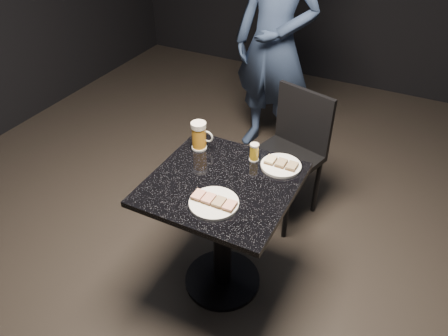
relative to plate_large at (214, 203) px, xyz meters
The scene contains 10 objects.
floor 0.78m from the plate_large, 104.57° to the left, with size 6.00×6.00×0.00m, color black.
plate_large is the anchor object (origin of this frame).
plate_small 0.45m from the plate_large, 67.78° to the left, with size 0.21×0.21×0.01m, color white.
patron 1.68m from the plate_large, 102.39° to the left, with size 0.66×0.43×1.80m, color #20334E.
table 0.30m from the plate_large, 104.57° to the left, with size 0.70×0.70×0.75m.
beer_mug 0.48m from the plate_large, 127.51° to the left, with size 0.12×0.08×0.16m.
beer_tumbler 0.41m from the plate_large, 87.09° to the left, with size 0.05×0.05×0.10m.
chair 0.99m from the plate_large, 87.13° to the left, with size 0.50×0.50×0.87m.
canapes_on_plate_large 0.02m from the plate_large, ahead, with size 0.21×0.07×0.02m.
canapes_on_plate_small 0.45m from the plate_large, 67.78° to the left, with size 0.17×0.07×0.02m.
Camera 1 is at (0.77, -1.49, 2.08)m, focal length 35.00 mm.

